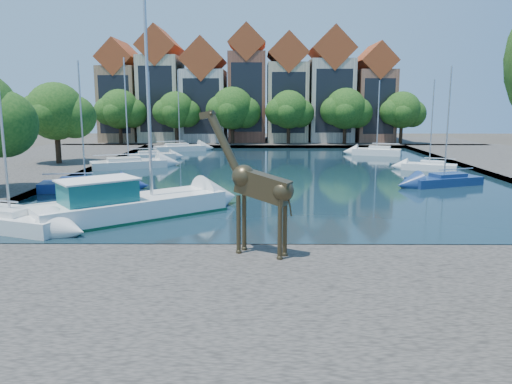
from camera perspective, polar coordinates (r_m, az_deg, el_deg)
ground at (r=22.06m, az=6.04°, el=-7.18°), size 160.00×160.00×0.00m
water_basin at (r=45.45m, az=3.11°, el=2.09°), size 38.00×50.00×0.08m
near_quay at (r=15.48m, az=8.64°, el=-14.16°), size 50.00×14.00×0.50m
far_quay at (r=77.21m, az=2.00°, el=5.72°), size 60.00×16.00×0.50m
left_quay at (r=50.80m, az=-26.36°, el=2.14°), size 14.00×52.00×0.50m
townhouse_west_end at (r=79.68m, az=-15.04°, el=10.64°), size 5.44×9.18×14.93m
townhouse_west_mid at (r=78.34m, az=-10.75°, el=11.46°), size 5.94×9.18×16.79m
townhouse_west_inner at (r=77.36m, az=-5.91°, el=10.94°), size 6.43×9.18×15.15m
townhouse_center at (r=76.94m, az=-1.00°, el=11.76°), size 5.44×9.18×16.93m
townhouse_east_inner at (r=77.02m, az=3.55°, el=11.27°), size 5.94×9.18×15.79m
townhouse_east_mid at (r=77.65m, az=8.45°, el=11.44°), size 6.43×9.18×16.65m
townhouse_east_end at (r=78.79m, az=13.19°, el=10.54°), size 5.44×9.18×14.43m
far_tree_far_west at (r=74.10m, az=-15.25°, el=8.98°), size 7.28×5.60×7.68m
far_tree_west at (r=72.39m, az=-9.07°, el=9.10°), size 6.76×5.20×7.36m
far_tree_mid_west at (r=71.52m, az=-2.64°, el=9.38°), size 7.80×6.00×8.00m
far_tree_mid_east at (r=71.55m, az=3.85°, el=9.24°), size 7.02×5.40×7.52m
far_tree_east at (r=72.47m, az=10.27°, el=9.20°), size 7.54×5.80×7.84m
far_tree_far_east at (r=74.24m, az=16.42°, el=8.84°), size 6.76×5.20×7.36m
side_tree_left_far at (r=52.76m, az=-21.83°, el=8.35°), size 7.28×5.60×7.88m
giraffe_statue at (r=19.84m, az=-0.03°, el=0.79°), size 3.80×2.11×5.76m
motorsailer at (r=28.86m, az=-14.69°, el=-1.16°), size 10.35×9.00×12.13m
sailboat_left_a at (r=28.66m, az=-26.27°, el=-2.67°), size 6.83×4.37×9.52m
sailboat_left_b at (r=38.86m, az=-18.91°, el=0.94°), size 6.63×3.28×9.32m
sailboat_left_c at (r=50.54m, az=-14.36°, el=3.31°), size 7.51×5.20×10.54m
sailboat_left_d at (r=56.88m, az=-11.82°, el=4.18°), size 5.35×3.50×9.56m
sailboat_left_e at (r=66.02m, az=-8.71°, el=5.12°), size 6.83×4.62×10.35m
sailboat_right_b at (r=41.69m, az=20.69°, el=1.42°), size 6.29×4.02×9.12m
sailboat_right_c at (r=50.05m, az=19.18°, el=2.92°), size 5.19×3.57×8.46m
sailboat_right_d at (r=62.08m, az=13.62°, el=4.66°), size 5.98×3.73×8.84m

